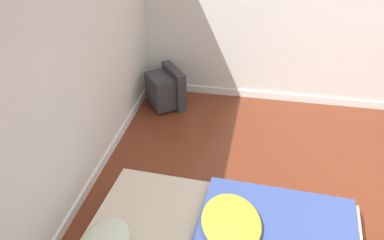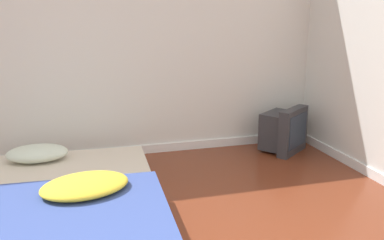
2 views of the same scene
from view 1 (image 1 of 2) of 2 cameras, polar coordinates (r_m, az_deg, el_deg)
name	(u,v)px [view 1 (image 1 of 2)]	position (r m, az deg, el deg)	size (l,w,h in m)	color
wall_back	(33,89)	(3.08, -20.49, 3.86)	(7.45, 0.08, 2.60)	silver
wall_right	(370,1)	(5.16, 22.63, 14.41)	(0.08, 7.45, 2.60)	silver
crt_tv	(166,89)	(5.18, -3.48, 4.17)	(0.57, 0.55, 0.48)	#333338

